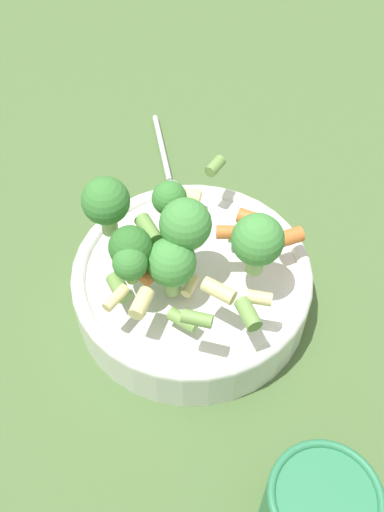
# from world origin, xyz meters

# --- Properties ---
(ground_plane) EXTENTS (3.00, 3.00, 0.00)m
(ground_plane) POSITION_xyz_m (0.00, 0.00, 0.00)
(ground_plane) COLOR #4C6B38
(bowl) EXTENTS (0.23, 0.23, 0.05)m
(bowl) POSITION_xyz_m (0.00, 0.00, 0.03)
(bowl) COLOR white
(bowl) RESTS_ON ground_plane
(pasta_salad) EXTENTS (0.20, 0.19, 0.09)m
(pasta_salad) POSITION_xyz_m (0.02, 0.00, 0.11)
(pasta_salad) COLOR #8CB766
(pasta_salad) RESTS_ON bowl
(spoon) EXTENTS (0.07, 0.15, 0.01)m
(spoon) POSITION_xyz_m (-0.06, -0.17, 0.01)
(spoon) COLOR silver
(spoon) RESTS_ON ground_plane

